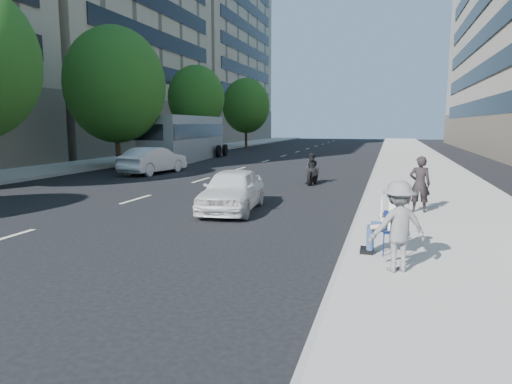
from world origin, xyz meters
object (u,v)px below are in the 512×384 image
(white_sedan_near, at_px, (232,190))
(motorcycle, at_px, (313,170))
(jogger, at_px, (398,226))
(seated_protester, at_px, (388,218))
(bus, at_px, (186,138))
(pedestrian_woman, at_px, (420,184))
(white_sedan_mid, at_px, (154,160))

(white_sedan_near, bearing_deg, motorcycle, 73.54)
(jogger, height_order, white_sedan_near, jogger)
(seated_protester, xyz_separation_m, jogger, (0.16, -1.03, 0.07))
(white_sedan_near, distance_m, bus, 20.88)
(jogger, bearing_deg, seated_protester, -105.93)
(pedestrian_woman, distance_m, white_sedan_near, 5.62)
(jogger, bearing_deg, bus, -82.55)
(seated_protester, xyz_separation_m, pedestrian_woman, (0.86, 4.83, 0.10))
(white_sedan_mid, bearing_deg, bus, -68.41)
(white_sedan_near, xyz_separation_m, bus, (-10.04, 18.28, 0.97))
(seated_protester, bearing_deg, motorcycle, 106.47)
(white_sedan_mid, xyz_separation_m, bus, (-2.27, 9.16, 0.91))
(pedestrian_woman, xyz_separation_m, white_sedan_mid, (-13.35, 8.48, -0.25))
(motorcycle, distance_m, bus, 15.96)
(seated_protester, bearing_deg, jogger, -80.96)
(white_sedan_near, xyz_separation_m, white_sedan_mid, (-7.77, 9.12, 0.06))
(jogger, relative_size, motorcycle, 0.78)
(pedestrian_woman, bearing_deg, motorcycle, -57.01)
(jogger, height_order, motorcycle, jogger)
(seated_protester, relative_size, jogger, 0.82)
(seated_protester, height_order, pedestrian_woman, pedestrian_woman)
(jogger, xyz_separation_m, white_sedan_mid, (-12.66, 14.35, -0.22))
(seated_protester, relative_size, white_sedan_mid, 0.30)
(jogger, height_order, pedestrian_woman, pedestrian_woman)
(seated_protester, distance_m, jogger, 1.04)
(jogger, bearing_deg, white_sedan_near, -71.88)
(seated_protester, bearing_deg, bus, 123.30)
(seated_protester, height_order, white_sedan_mid, seated_protester)
(white_sedan_mid, distance_m, motorcycle, 9.34)
(motorcycle, bearing_deg, bus, 141.07)
(white_sedan_near, distance_m, white_sedan_mid, 11.98)
(motorcycle, bearing_deg, white_sedan_near, -95.44)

